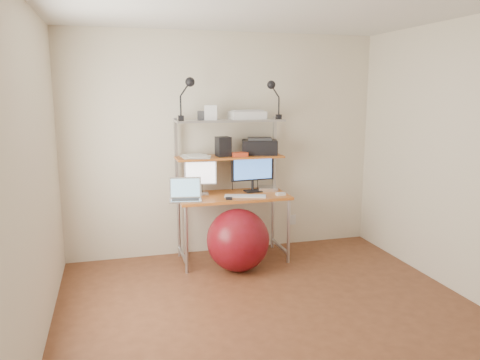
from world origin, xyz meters
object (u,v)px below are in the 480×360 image
Objects in this scene: monitor_silver at (201,175)px; monitor_black at (253,169)px; laptop at (185,195)px; exercise_ball at (238,240)px; printer at (260,147)px.

monitor_black is at bearing 5.08° from monitor_silver.
monitor_silver is 0.35m from laptop.
laptop is at bearing -124.08° from monitor_silver.
monitor_black reaches higher than exercise_ball.
monitor_black is 1.12× the size of printer.
monitor_silver is 0.75m from printer.
monitor_black is 0.85m from laptop.
printer reaches higher than monitor_silver.
monitor_black is at bearing -133.39° from printer.
monitor_black is (0.59, -0.02, 0.04)m from monitor_silver.
monitor_black is at bearing 23.97° from laptop.
monitor_black is 1.38× the size of laptop.
laptop is 0.81× the size of printer.
laptop is at bearing -147.60° from printer.
monitor_silver is at bearing 57.66° from laptop.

